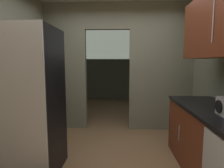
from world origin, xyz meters
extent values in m
cube|color=gray|center=(-1.13, 1.60, 1.34)|extent=(0.86, 0.12, 2.68)
cube|color=gray|center=(0.90, 1.60, 1.34)|extent=(1.32, 0.12, 2.68)
cube|color=gray|center=(-0.23, 1.60, 2.40)|extent=(0.94, 0.12, 0.55)
cube|color=gray|center=(0.00, 4.91, 1.34)|extent=(3.11, 0.10, 2.68)
cube|color=gray|center=(-1.51, 3.26, 1.34)|extent=(0.10, 3.31, 2.68)
cube|color=gray|center=(1.51, 3.26, 1.34)|extent=(0.10, 3.31, 2.68)
cube|color=black|center=(-1.13, -0.09, 0.94)|extent=(0.75, 0.72, 1.88)
cube|color=#B7BABC|center=(-1.13, -0.46, 0.94)|extent=(0.75, 0.03, 1.88)
cube|color=maroon|center=(1.21, -0.29, 0.42)|extent=(0.65, 2.09, 0.84)
cube|color=black|center=(1.21, -0.29, 0.86)|extent=(0.69, 2.09, 0.04)
cylinder|color=#B7BABC|center=(0.87, 0.17, 0.46)|extent=(0.01, 0.01, 0.22)
cylinder|color=#B7BABC|center=(1.03, -0.29, 1.90)|extent=(0.01, 0.01, 0.48)
cylinder|color=black|center=(1.10, -0.39, 0.98)|extent=(0.01, 0.14, 0.14)
camera|label=1|loc=(0.04, -2.39, 1.45)|focal=29.81mm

